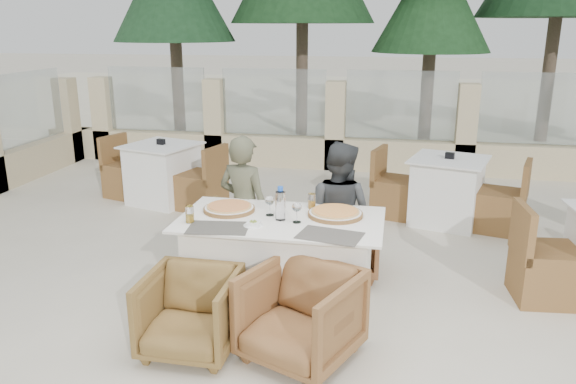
% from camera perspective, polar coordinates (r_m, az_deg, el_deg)
% --- Properties ---
extents(ground, '(80.00, 80.00, 0.00)m').
position_cam_1_polar(ground, '(4.70, -1.97, -11.70)').
color(ground, beige).
rests_on(ground, ground).
extents(sand_patch, '(30.00, 16.00, 0.01)m').
position_cam_1_polar(sand_patch, '(18.19, 8.01, 9.35)').
color(sand_patch, '#EEE5C3').
rests_on(sand_patch, ground).
extents(perimeter_wall_far, '(10.00, 0.34, 1.60)m').
position_cam_1_polar(perimeter_wall_far, '(8.99, 4.85, 7.36)').
color(perimeter_wall_far, beige).
rests_on(perimeter_wall_far, ground).
extents(pine_centre, '(2.20, 2.20, 5.00)m').
position_cam_1_polar(pine_centre, '(11.25, 14.47, 17.43)').
color(pine_centre, '#1F4922').
rests_on(pine_centre, ground).
extents(dining_table, '(1.60, 0.90, 0.77)m').
position_cam_1_polar(dining_table, '(4.54, -0.72, -7.30)').
color(dining_table, white).
rests_on(dining_table, ground).
extents(placemat_near_left, '(0.48, 0.35, 0.00)m').
position_cam_1_polar(placemat_near_left, '(4.23, -7.10, -3.63)').
color(placemat_near_left, '#504C44').
rests_on(placemat_near_left, dining_table).
extents(placemat_near_right, '(0.50, 0.38, 0.00)m').
position_cam_1_polar(placemat_near_right, '(4.06, 4.28, -4.43)').
color(placemat_near_right, '#56514A').
rests_on(placemat_near_right, dining_table).
extents(pizza_left, '(0.52, 0.52, 0.05)m').
position_cam_1_polar(pizza_left, '(4.60, -6.00, -1.59)').
color(pizza_left, '#CE461C').
rests_on(pizza_left, dining_table).
extents(pizza_right, '(0.54, 0.54, 0.06)m').
position_cam_1_polar(pizza_right, '(4.47, 4.83, -2.10)').
color(pizza_right, orange).
rests_on(pizza_right, dining_table).
extents(water_bottle, '(0.10, 0.10, 0.27)m').
position_cam_1_polar(water_bottle, '(4.33, -0.78, -1.16)').
color(water_bottle, silver).
rests_on(water_bottle, dining_table).
extents(wine_glass_centre, '(0.08, 0.08, 0.18)m').
position_cam_1_polar(wine_glass_centre, '(4.45, -1.86, -1.27)').
color(wine_glass_centre, white).
rests_on(wine_glass_centre, dining_table).
extents(wine_glass_near, '(0.08, 0.08, 0.18)m').
position_cam_1_polar(wine_glass_near, '(4.29, 0.90, -1.96)').
color(wine_glass_near, silver).
rests_on(wine_glass_near, dining_table).
extents(beer_glass_left, '(0.07, 0.07, 0.13)m').
position_cam_1_polar(beer_glass_left, '(4.36, -9.95, -2.24)').
color(beer_glass_left, gold).
rests_on(beer_glass_left, dining_table).
extents(beer_glass_right, '(0.08, 0.08, 0.12)m').
position_cam_1_polar(beer_glass_right, '(4.64, 2.43, -0.92)').
color(beer_glass_right, orange).
rests_on(beer_glass_right, dining_table).
extents(olive_dish, '(0.12, 0.12, 0.04)m').
position_cam_1_polar(olive_dish, '(4.24, -3.55, -3.19)').
color(olive_dish, white).
rests_on(olive_dish, dining_table).
extents(armchair_far_left, '(0.83, 0.84, 0.62)m').
position_cam_1_polar(armchair_far_left, '(5.42, -4.11, -4.17)').
color(armchair_far_left, olive).
rests_on(armchair_far_left, ground).
extents(armchair_far_right, '(0.70, 0.72, 0.58)m').
position_cam_1_polar(armchair_far_right, '(5.22, 5.51, -5.28)').
color(armchair_far_right, brown).
rests_on(armchair_far_right, ground).
extents(armchair_near_left, '(0.63, 0.65, 0.59)m').
position_cam_1_polar(armchair_near_left, '(4.07, -9.87, -11.98)').
color(armchair_near_left, brown).
rests_on(armchair_near_left, ground).
extents(armchair_near_right, '(0.92, 0.93, 0.65)m').
position_cam_1_polar(armchair_near_right, '(3.92, 1.27, -12.43)').
color(armchair_near_right, brown).
rests_on(armchair_near_right, ground).
extents(diner_left, '(0.55, 0.44, 1.32)m').
position_cam_1_polar(diner_left, '(5.01, -4.49, -1.68)').
color(diner_left, '#51533C').
rests_on(diner_left, ground).
extents(diner_right, '(0.76, 0.67, 1.29)m').
position_cam_1_polar(diner_right, '(4.91, 5.11, -2.26)').
color(diner_right, '#383B3D').
rests_on(diner_right, ground).
extents(bg_table_a, '(1.80, 1.25, 0.77)m').
position_cam_1_polar(bg_table_a, '(7.45, -12.58, 1.84)').
color(bg_table_a, white).
rests_on(bg_table_a, ground).
extents(bg_table_b, '(1.80, 1.23, 0.77)m').
position_cam_1_polar(bg_table_b, '(6.76, 15.84, 0.10)').
color(bg_table_b, white).
rests_on(bg_table_b, ground).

